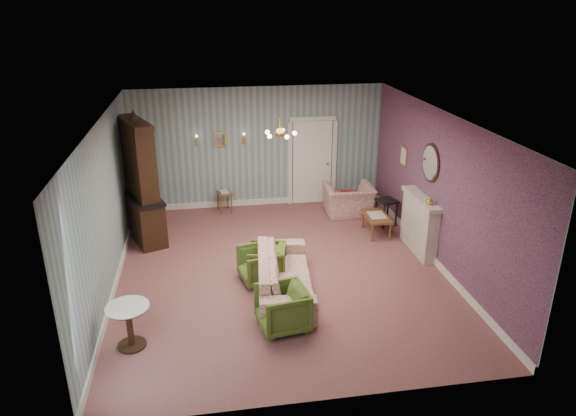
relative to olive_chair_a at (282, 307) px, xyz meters
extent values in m
plane|color=#8B5450|center=(0.26, 1.83, -0.37)|extent=(7.00, 7.00, 0.00)
plane|color=white|center=(0.26, 1.83, 2.53)|extent=(7.00, 7.00, 0.00)
plane|color=slate|center=(0.26, 5.33, 1.08)|extent=(6.00, 0.00, 6.00)
plane|color=slate|center=(0.26, -1.67, 1.08)|extent=(6.00, 0.00, 6.00)
plane|color=slate|center=(-2.74, 1.83, 1.08)|extent=(0.00, 7.00, 7.00)
plane|color=slate|center=(3.26, 1.83, 1.08)|extent=(0.00, 7.00, 7.00)
plane|color=#B1586C|center=(3.24, 1.83, 1.08)|extent=(0.00, 7.00, 7.00)
imported|color=#4C6523|center=(0.00, 0.00, 0.00)|extent=(0.79, 0.82, 0.75)
imported|color=#4C6523|center=(-0.17, 1.51, -0.02)|extent=(0.78, 0.81, 0.71)
imported|color=#4C6523|center=(-0.03, 1.65, -0.04)|extent=(0.75, 0.78, 0.68)
imported|color=#9C403F|center=(0.21, 1.06, 0.08)|extent=(0.90, 2.38, 0.91)
imported|color=#9C403F|center=(2.25, 4.33, 0.11)|extent=(1.13, 0.76, 0.96)
imported|color=gold|center=(3.10, 1.83, 0.86)|extent=(0.15, 0.15, 0.15)
cube|color=maroon|center=(2.20, 4.18, 0.11)|extent=(0.41, 0.28, 0.39)
camera|label=1|loc=(-1.04, -6.87, 4.40)|focal=32.90mm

